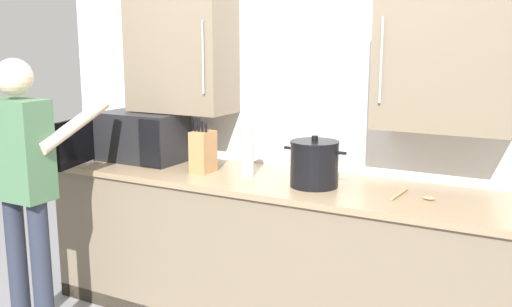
{
  "coord_description": "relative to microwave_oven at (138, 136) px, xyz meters",
  "views": [
    {
      "loc": [
        1.4,
        -2.01,
        1.69
      ],
      "look_at": [
        -0.15,
        0.81,
        1.06
      ],
      "focal_mm": 40.16,
      "sensor_mm": 36.0,
      "label": 1
    }
  ],
  "objects": [
    {
      "name": "person_figure",
      "position": [
        -0.13,
        -0.82,
        -0.11
      ],
      "size": [
        0.44,
        0.62,
        1.6
      ],
      "color": "#282D3D",
      "rests_on": "ground_plane"
    },
    {
      "name": "back_wall_tiled",
      "position": [
        1.09,
        0.3,
        0.28
      ],
      "size": [
        3.79,
        0.44,
        2.51
      ],
      "color": "silver",
      "rests_on": "ground_plane"
    },
    {
      "name": "knife_block",
      "position": [
        0.58,
        -0.08,
        -0.03
      ],
      "size": [
        0.11,
        0.15,
        0.34
      ],
      "color": "#A37547",
      "rests_on": "counter_unit"
    },
    {
      "name": "counter_unit",
      "position": [
        1.09,
        -0.04,
        -0.61
      ],
      "size": [
        3.03,
        0.7,
        0.91
      ],
      "color": "#756651",
      "rests_on": "ground_plane"
    },
    {
      "name": "thermos_flask",
      "position": [
        0.87,
        -0.05,
        -0.01
      ],
      "size": [
        0.08,
        0.08,
        0.3
      ],
      "color": "#B7BABF",
      "rests_on": "counter_unit"
    },
    {
      "name": "wooden_spoon",
      "position": [
        1.84,
        -0.05,
        -0.15
      ],
      "size": [
        0.2,
        0.24,
        0.02
      ],
      "color": "tan",
      "rests_on": "counter_unit"
    },
    {
      "name": "stock_pot",
      "position": [
        1.3,
        -0.08,
        -0.03
      ],
      "size": [
        0.36,
        0.27,
        0.28
      ],
      "color": "black",
      "rests_on": "counter_unit"
    },
    {
      "name": "microwave_oven",
      "position": [
        0.0,
        0.0,
        0.0
      ],
      "size": [
        0.58,
        0.74,
        0.32
      ],
      "color": "black",
      "rests_on": "counter_unit"
    }
  ]
}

